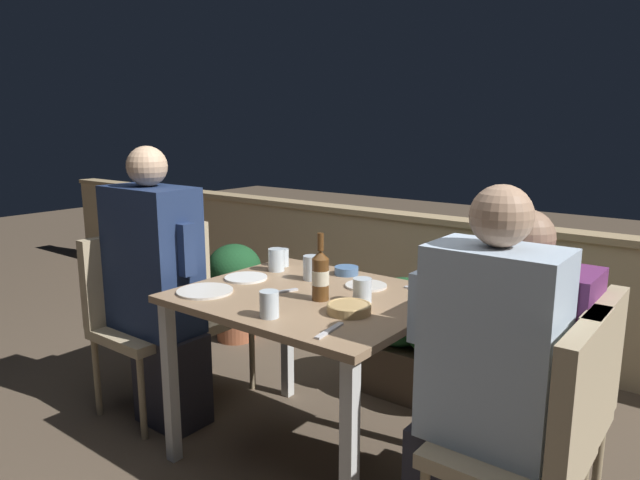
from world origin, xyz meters
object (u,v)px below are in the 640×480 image
object	(u,v)px
chair_right_near	(543,432)
beer_bottle	(320,275)
chair_left_far	(188,294)
person_blue_shirt	(481,383)
chair_right_far	(565,398)
person_purple_stripe	(506,372)
potted_plant	(235,281)
person_navy_jumper	(158,288)
chair_left_near	(135,306)

from	to	relation	value
chair_right_near	beer_bottle	distance (m)	0.98
chair_left_far	person_blue_shirt	world-z (taller)	person_blue_shirt
person_blue_shirt	chair_right_far	xyz separation A→B (m)	(0.20, 0.27, -0.10)
chair_right_far	beer_bottle	distance (m)	0.99
person_blue_shirt	chair_right_far	size ratio (longest dim) A/B	1.41
person_purple_stripe	potted_plant	size ratio (longest dim) A/B	1.77
chair_right_far	person_purple_stripe	bearing A→B (deg)	180.00
person_blue_shirt	beer_bottle	size ratio (longest dim) A/B	4.66
chair_right_far	chair_left_far	bearing A→B (deg)	179.75
person_purple_stripe	beer_bottle	size ratio (longest dim) A/B	4.27
person_navy_jumper	person_blue_shirt	distance (m)	1.62
person_navy_jumper	chair_left_far	size ratio (longest dim) A/B	1.49
person_navy_jumper	person_purple_stripe	bearing A→B (deg)	10.52
chair_left_near	person_navy_jumper	bearing A→B (deg)	-0.00
chair_left_near	beer_bottle	world-z (taller)	beer_bottle
chair_right_far	beer_bottle	size ratio (longest dim) A/B	3.29
chair_left_near	beer_bottle	size ratio (longest dim) A/B	3.29
chair_right_near	potted_plant	xyz separation A→B (m)	(-2.31, 0.94, -0.14)
person_navy_jumper	person_blue_shirt	world-z (taller)	person_navy_jumper
chair_right_near	chair_right_far	distance (m)	0.27
chair_right_near	person_blue_shirt	world-z (taller)	person_blue_shirt
chair_left_near	beer_bottle	distance (m)	1.14
person_blue_shirt	chair_left_far	bearing A→B (deg)	171.17
chair_right_near	person_purple_stripe	xyz separation A→B (m)	(-0.21, 0.27, 0.04)
chair_right_near	chair_left_near	bearing A→B (deg)	-179.10
person_purple_stripe	person_navy_jumper	bearing A→B (deg)	-169.48
chair_left_far	chair_left_near	bearing A→B (deg)	-97.81
chair_right_near	chair_right_far	xyz separation A→B (m)	(-0.01, 0.27, 0.00)
person_navy_jumper	chair_right_far	xyz separation A→B (m)	(1.81, 0.30, -0.13)
beer_bottle	chair_left_near	bearing A→B (deg)	-173.06
person_blue_shirt	chair_right_far	world-z (taller)	person_blue_shirt
chair_left_near	potted_plant	size ratio (longest dim) A/B	1.36
chair_left_far	potted_plant	xyz separation A→B (m)	(-0.33, 0.67, -0.14)
person_purple_stripe	chair_right_far	bearing A→B (deg)	0.00
chair_right_near	chair_right_far	world-z (taller)	same
chair_left_far	person_purple_stripe	distance (m)	1.77
chair_left_far	person_purple_stripe	world-z (taller)	person_purple_stripe
chair_right_near	chair_left_far	bearing A→B (deg)	172.06
chair_right_far	potted_plant	size ratio (longest dim) A/B	1.36
person_blue_shirt	potted_plant	world-z (taller)	person_blue_shirt
chair_left_near	chair_right_near	distance (m)	2.02
person_navy_jumper	potted_plant	world-z (taller)	person_navy_jumper
person_purple_stripe	chair_right_near	bearing A→B (deg)	-51.81
chair_left_near	chair_left_far	world-z (taller)	same
person_navy_jumper	beer_bottle	bearing A→B (deg)	8.47
chair_left_near	chair_left_far	distance (m)	0.31
chair_right_near	person_blue_shirt	size ratio (longest dim) A/B	0.71
chair_left_near	potted_plant	distance (m)	1.03
chair_left_near	chair_right_near	xyz separation A→B (m)	(2.02, 0.03, 0.00)
chair_left_far	beer_bottle	bearing A→B (deg)	-9.45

